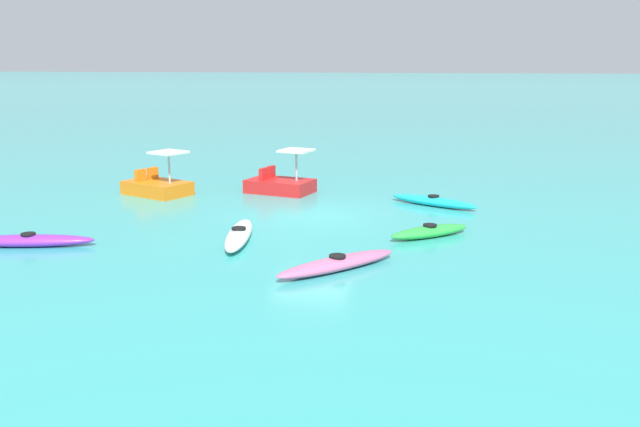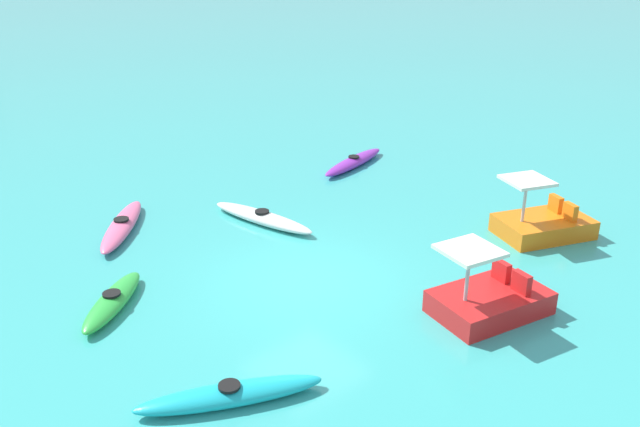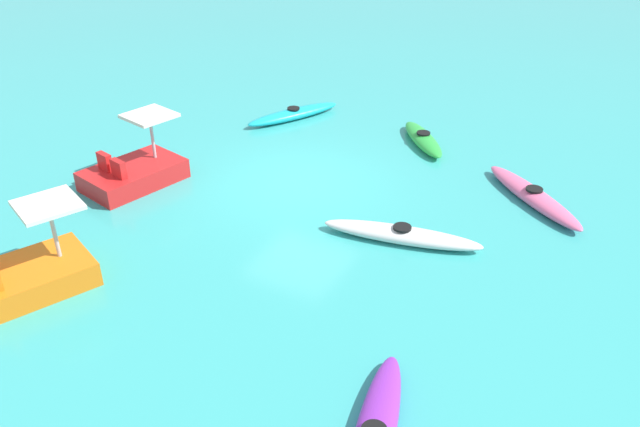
# 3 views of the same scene
# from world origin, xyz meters

# --- Properties ---
(ground_plane) EXTENTS (600.00, 600.00, 0.00)m
(ground_plane) POSITION_xyz_m (0.00, 0.00, 0.00)
(ground_plane) COLOR #38ADA8
(kayak_cyan) EXTENTS (3.21, 1.99, 0.37)m
(kayak_cyan) POSITION_xyz_m (-3.76, -2.42, 0.16)
(kayak_cyan) COLOR #19B7C6
(kayak_cyan) RESTS_ON ground_plane
(kayak_pink) EXTENTS (2.74, 3.04, 0.37)m
(kayak_pink) POSITION_xyz_m (-1.87, 5.45, 0.16)
(kayak_pink) COLOR pink
(kayak_pink) RESTS_ON ground_plane
(kayak_white) EXTENTS (1.31, 3.54, 0.37)m
(kayak_white) POSITION_xyz_m (1.31, 3.36, 0.16)
(kayak_white) COLOR white
(kayak_white) RESTS_ON ground_plane
(kayak_green) EXTENTS (2.38, 2.15, 0.37)m
(kayak_green) POSITION_xyz_m (-3.86, 1.87, 0.16)
(kayak_green) COLOR green
(kayak_green) RESTS_ON ground_plane
(pedal_boat_orange) EXTENTS (2.79, 2.31, 1.68)m
(pedal_boat_orange) POSITION_xyz_m (6.42, -2.27, 0.34)
(pedal_boat_orange) COLOR orange
(pedal_boat_orange) RESTS_ON ground_plane
(pedal_boat_red) EXTENTS (2.67, 1.99, 1.68)m
(pedal_boat_red) POSITION_xyz_m (2.04, -3.64, 0.34)
(pedal_boat_red) COLOR red
(pedal_boat_red) RESTS_ON ground_plane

